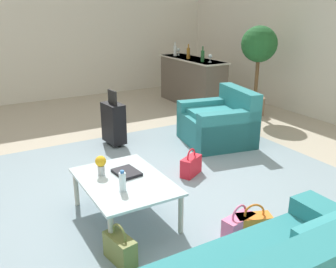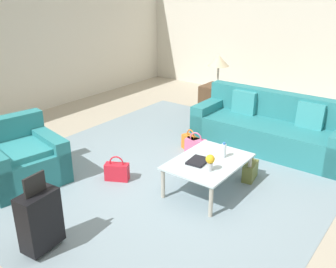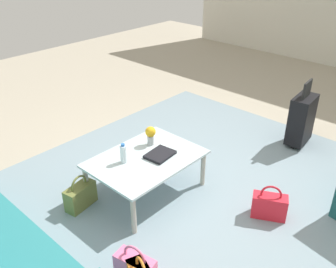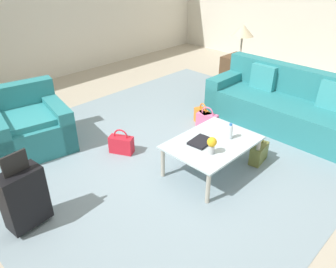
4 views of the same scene
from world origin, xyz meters
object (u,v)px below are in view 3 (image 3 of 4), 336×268
coffee_table (146,162)px  coffee_table_book (160,155)px  handbag_olive (80,196)px  flower_vase (151,134)px  suitcase_black (301,119)px  water_bottle (123,154)px  handbag_red (269,206)px

coffee_table → coffee_table_book: 0.16m
coffee_table_book → handbag_olive: (0.72, -0.39, -0.31)m
flower_vase → handbag_olive: (0.82, -0.16, -0.42)m
coffee_table → suitcase_black: bearing=160.7°
coffee_table → coffee_table_book: (-0.12, 0.08, 0.06)m
water_bottle → flower_vase: 0.42m
suitcase_black → coffee_table: bearing=-19.3°
handbag_olive → flower_vase: bearing=168.8°
handbag_red → handbag_olive: bearing=-52.2°
coffee_table_book → handbag_red: bearing=104.9°
coffee_table → water_bottle: size_ratio=5.35×
flower_vase → handbag_red: size_ratio=0.57×
flower_vase → handbag_olive: flower_vase is taller
coffee_table_book → suitcase_black: 1.98m
coffee_table → handbag_red: bearing=114.6°
flower_vase → coffee_table: bearing=34.3°
coffee_table → water_bottle: bearing=-26.6°
water_bottle → handbag_olive: bearing=-28.0°
water_bottle → handbag_red: bearing=120.3°
suitcase_black → coffee_table_book: bearing=-18.3°
suitcase_black → flower_vase: bearing=-25.5°
handbag_olive → handbag_red: size_ratio=1.00×
coffee_table_book → handbag_olive: bearing=-34.4°
coffee_table → handbag_olive: 0.72m
coffee_table_book → handbag_red: size_ratio=0.78×
handbag_red → flower_vase: bearing=-77.0°
coffee_table_book → handbag_olive: 0.87m
coffee_table → coffee_table_book: size_ratio=3.89×
flower_vase → handbag_olive: size_ratio=0.57×
coffee_table → handbag_olive: coffee_table is taller
handbag_olive → water_bottle: bearing=152.0°
water_bottle → handbag_olive: 0.60m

